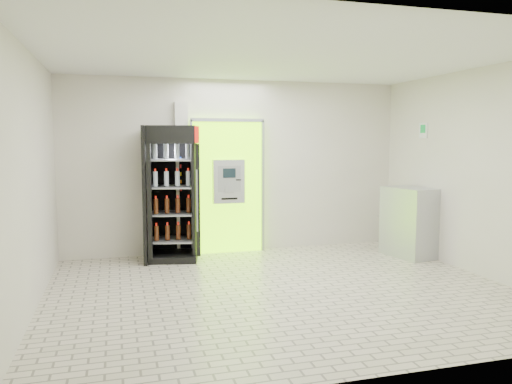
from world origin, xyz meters
name	(u,v)px	position (x,y,z in m)	size (l,w,h in m)	color
ground	(282,290)	(0.00, 0.00, 0.00)	(6.00, 6.00, 0.00)	beige
room_shell	(283,150)	(0.00, 0.00, 1.84)	(6.00, 6.00, 6.00)	silver
atm_assembly	(227,186)	(-0.20, 2.41, 1.17)	(1.30, 0.24, 2.33)	#7AE500
pillar	(182,179)	(-0.98, 2.45, 1.30)	(0.22, 0.11, 2.60)	silver
beverage_cooler	(171,196)	(-1.20, 2.13, 1.05)	(0.96, 0.91, 2.19)	black
steel_cabinet	(410,222)	(2.70, 1.26, 0.58)	(0.75, 0.97, 1.17)	#ADB0B5
exit_sign	(423,131)	(2.99, 1.40, 2.12)	(0.02, 0.22, 0.26)	white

